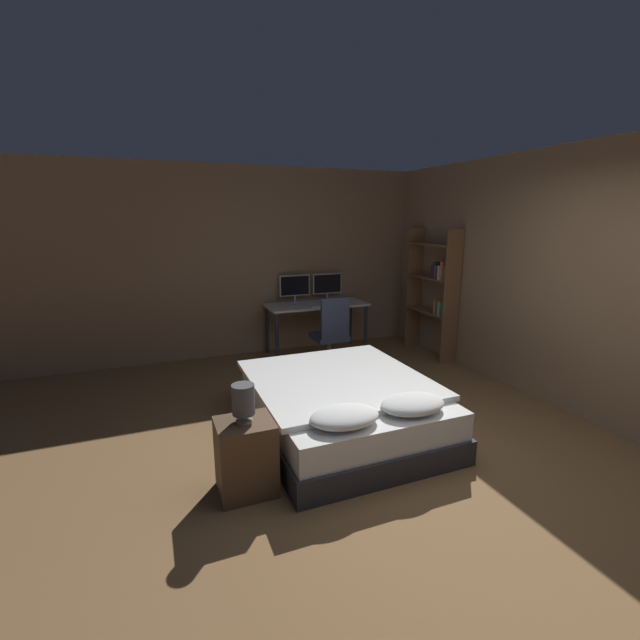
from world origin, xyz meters
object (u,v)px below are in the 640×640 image
(computer_mouse, at_px, (339,304))
(office_chair, at_px, (331,341))
(nightstand, at_px, (246,457))
(keyboard, at_px, (322,306))
(bookshelf, at_px, (436,287))
(desk, at_px, (316,310))
(monitor_right, at_px, (327,285))
(monitor_left, at_px, (295,287))
(bed, at_px, (342,406))
(bedside_lamp, at_px, (243,400))

(computer_mouse, bearing_deg, office_chair, -124.29)
(nightstand, distance_m, keyboard, 3.28)
(bookshelf, bearing_deg, office_chair, 178.30)
(computer_mouse, bearing_deg, desk, 142.83)
(monitor_right, height_order, keyboard, monitor_right)
(monitor_left, relative_size, bookshelf, 0.25)
(computer_mouse, bearing_deg, monitor_right, 91.85)
(monitor_left, xyz_separation_m, monitor_right, (0.52, 0.00, 0.00))
(desk, xyz_separation_m, keyboard, (-0.00, -0.21, 0.10))
(bed, distance_m, monitor_left, 2.74)
(monitor_right, distance_m, keyboard, 0.55)
(monitor_left, bearing_deg, bookshelf, -29.19)
(nightstand, height_order, bookshelf, bookshelf)
(nightstand, xyz_separation_m, bookshelf, (3.25, 2.17, 0.75))
(nightstand, distance_m, bookshelf, 3.98)
(computer_mouse, relative_size, bookshelf, 0.04)
(computer_mouse, bearing_deg, bedside_lamp, -125.95)
(bookshelf, bearing_deg, desk, 152.74)
(office_chair, bearing_deg, bookshelf, -1.70)
(nightstand, distance_m, computer_mouse, 3.43)
(bedside_lamp, distance_m, monitor_left, 3.50)
(bookshelf, bearing_deg, bed, -144.00)
(desk, xyz_separation_m, office_chair, (-0.09, -0.74, -0.27))
(monitor_left, xyz_separation_m, keyboard, (0.26, -0.42, -0.23))
(bed, height_order, nightstand, bed)
(monitor_right, distance_m, computer_mouse, 0.47)
(monitor_right, xyz_separation_m, office_chair, (-0.35, -0.95, -0.60))
(bedside_lamp, bearing_deg, bookshelf, 33.80)
(computer_mouse, height_order, office_chair, office_chair)
(monitor_right, relative_size, keyboard, 1.25)
(keyboard, relative_size, bookshelf, 0.20)
(nightstand, relative_size, computer_mouse, 7.97)
(desk, distance_m, bookshelf, 1.76)
(nightstand, bearing_deg, computer_mouse, 54.05)
(office_chair, bearing_deg, nightstand, -126.34)
(nightstand, relative_size, office_chair, 0.56)
(office_chair, height_order, bookshelf, bookshelf)
(computer_mouse, bearing_deg, bed, -113.67)
(bedside_lamp, distance_m, bookshelf, 3.92)
(bedside_lamp, bearing_deg, computer_mouse, 54.05)
(computer_mouse, bearing_deg, bookshelf, -24.78)
(bedside_lamp, distance_m, office_chair, 2.78)
(nightstand, xyz_separation_m, monitor_left, (1.46, 3.17, 0.71))
(desk, distance_m, computer_mouse, 0.36)
(computer_mouse, xyz_separation_m, office_chair, (-0.36, -0.53, -0.38))
(desk, distance_m, monitor_right, 0.47)
(bed, relative_size, monitor_left, 4.12)
(desk, distance_m, keyboard, 0.23)
(nightstand, bearing_deg, desk, 59.86)
(bed, bearing_deg, keyboard, 72.68)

